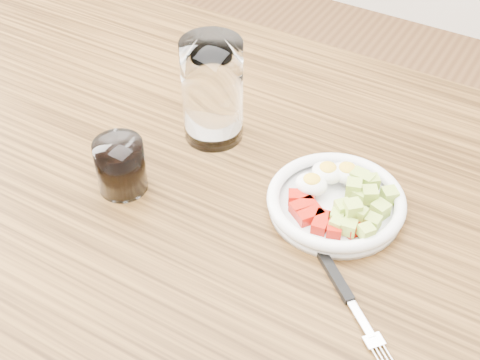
# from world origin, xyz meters

# --- Properties ---
(dining_table) EXTENTS (1.50, 0.90, 0.77)m
(dining_table) POSITION_xyz_m (0.00, 0.00, 0.67)
(dining_table) COLOR brown
(dining_table) RESTS_ON ground
(bowl) EXTENTS (0.19, 0.19, 0.05)m
(bowl) POSITION_xyz_m (0.12, 0.05, 0.79)
(bowl) COLOR white
(bowl) RESTS_ON dining_table
(fork) EXTENTS (0.16, 0.14, 0.01)m
(fork) POSITION_xyz_m (0.19, -0.07, 0.77)
(fork) COLOR black
(fork) RESTS_ON dining_table
(water_glass) EXTENTS (0.09, 0.09, 0.17)m
(water_glass) POSITION_xyz_m (-0.12, 0.11, 0.85)
(water_glass) COLOR white
(water_glass) RESTS_ON dining_table
(coffee_glass) EXTENTS (0.07, 0.07, 0.08)m
(coffee_glass) POSITION_xyz_m (-0.17, -0.06, 0.81)
(coffee_glass) COLOR white
(coffee_glass) RESTS_ON dining_table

